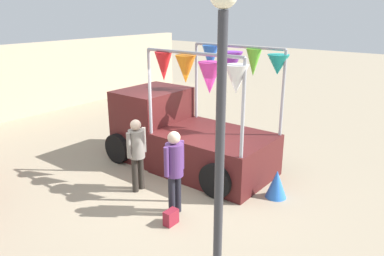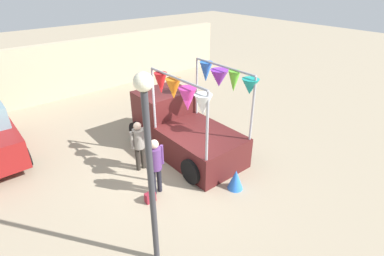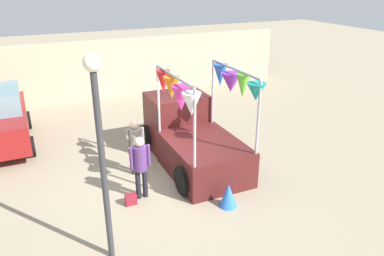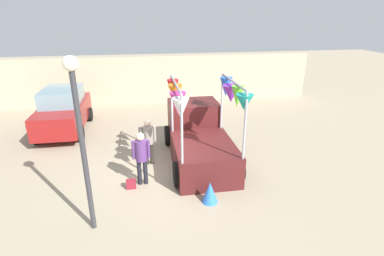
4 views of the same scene
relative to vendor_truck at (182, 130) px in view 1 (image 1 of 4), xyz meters
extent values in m
plane|color=gray|center=(-1.06, -0.76, -0.90)|extent=(60.00, 60.00, 0.00)
cube|color=#4C1919|center=(0.00, -0.99, -0.40)|extent=(1.90, 2.60, 1.00)
cube|color=#4C1919|center=(0.00, 1.01, 0.00)|extent=(1.80, 1.40, 1.80)
cube|color=#8CB2C6|center=(0.00, 1.01, 0.45)|extent=(1.76, 1.37, 0.60)
cylinder|color=black|center=(-0.95, 1.36, -0.52)|extent=(0.22, 0.76, 0.76)
cylinder|color=black|center=(0.95, 1.36, -0.52)|extent=(0.22, 0.76, 0.76)
cylinder|color=black|center=(-0.95, -1.69, -0.52)|extent=(0.22, 0.76, 0.76)
cylinder|color=black|center=(0.95, -1.69, -0.52)|extent=(0.22, 0.76, 0.76)
cylinder|color=#A5A5AD|center=(-0.87, 0.23, 1.07)|extent=(0.07, 0.07, 1.95)
cylinder|color=#A5A5AD|center=(0.87, 0.23, 1.07)|extent=(0.07, 0.07, 1.95)
cylinder|color=#A5A5AD|center=(-0.87, -2.21, 1.07)|extent=(0.07, 0.07, 1.95)
cylinder|color=#A5A5AD|center=(0.87, -2.21, 1.07)|extent=(0.07, 0.07, 1.95)
cylinder|color=#A5A5AD|center=(-0.87, -0.99, 2.04)|extent=(0.07, 2.44, 0.07)
cylinder|color=#A5A5AD|center=(0.87, -0.99, 2.04)|extent=(0.07, 2.44, 0.07)
cone|color=white|center=(-0.87, -2.04, 1.63)|extent=(0.61, 0.61, 0.55)
cone|color=teal|center=(0.87, -2.04, 1.71)|extent=(0.67, 0.67, 0.44)
cone|color=#D83399|center=(-0.87, -1.43, 1.59)|extent=(0.61, 0.61, 0.63)
cone|color=#66CC33|center=(0.87, -1.43, 1.70)|extent=(0.50, 0.50, 0.64)
cone|color=orange|center=(-0.87, -0.82, 1.70)|extent=(0.61, 0.61, 0.57)
cone|color=purple|center=(0.87, -0.82, 1.64)|extent=(0.80, 0.80, 0.53)
cone|color=red|center=(-0.87, -0.21, 1.70)|extent=(0.53, 0.53, 0.62)
cone|color=blue|center=(0.87, -0.21, 1.70)|extent=(0.54, 0.54, 0.65)
cylinder|color=black|center=(-2.07, -1.43, -0.51)|extent=(0.13, 0.13, 0.80)
cylinder|color=black|center=(-1.89, -1.43, -0.51)|extent=(0.13, 0.13, 0.80)
cylinder|color=#593372|center=(-1.98, -1.43, 0.21)|extent=(0.34, 0.34, 0.63)
sphere|color=beige|center=(-1.98, -1.43, 0.65)|extent=(0.24, 0.24, 0.24)
cylinder|color=#593372|center=(-2.20, -1.43, 0.24)|extent=(0.09, 0.09, 0.57)
cylinder|color=#593372|center=(-1.76, -1.43, 0.24)|extent=(0.09, 0.09, 0.57)
cylinder|color=#2D2823|center=(-1.82, -0.17, -0.52)|extent=(0.13, 0.13, 0.77)
cylinder|color=#2D2823|center=(-1.64, -0.17, -0.52)|extent=(0.13, 0.13, 0.77)
cylinder|color=gray|center=(-1.73, -0.17, 0.17)|extent=(0.34, 0.34, 0.61)
sphere|color=beige|center=(-1.73, -0.17, 0.59)|extent=(0.23, 0.23, 0.23)
cylinder|color=gray|center=(-1.95, -0.17, 0.20)|extent=(0.09, 0.09, 0.55)
cylinder|color=gray|center=(-1.51, -0.17, 0.20)|extent=(0.09, 0.09, 0.55)
cube|color=maroon|center=(-2.33, -1.63, -0.76)|extent=(0.28, 0.16, 0.28)
cylinder|color=#333338|center=(-3.19, -3.24, 0.99)|extent=(0.12, 0.12, 3.79)
cone|color=blue|center=(-0.18, -2.69, -0.60)|extent=(0.55, 0.55, 0.60)
camera|label=1|loc=(-6.85, -5.65, 2.90)|focal=35.00mm
camera|label=2|loc=(-5.41, -7.08, 4.54)|focal=28.00mm
camera|label=3|loc=(-4.22, -9.39, 4.38)|focal=35.00mm
camera|label=4|loc=(-1.84, -9.48, 3.98)|focal=28.00mm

